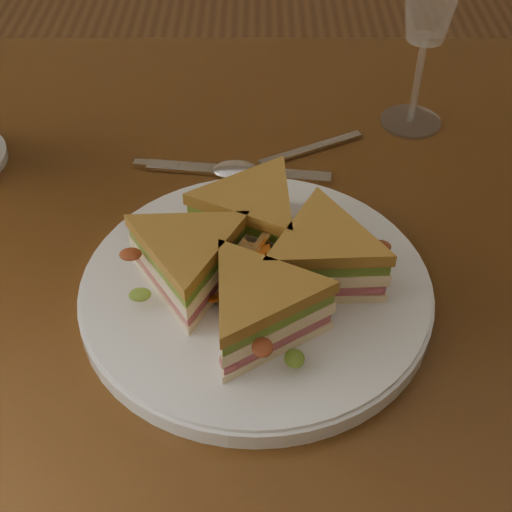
# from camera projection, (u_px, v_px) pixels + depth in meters

# --- Properties ---
(table) EXTENTS (1.20, 0.80, 0.75)m
(table) POSITION_uv_depth(u_px,v_px,m) (215.00, 292.00, 0.78)
(table) COLOR #371F0C
(table) RESTS_ON ground
(plate) EXTENTS (0.31, 0.31, 0.02)m
(plate) POSITION_uv_depth(u_px,v_px,m) (256.00, 291.00, 0.63)
(plate) COLOR silver
(plate) RESTS_ON table
(sandwich_wedges) EXTENTS (0.24, 0.24, 0.06)m
(sandwich_wedges) POSITION_uv_depth(u_px,v_px,m) (256.00, 260.00, 0.60)
(sandwich_wedges) COLOR #FFEABC
(sandwich_wedges) RESTS_ON plate
(crisps_mound) EXTENTS (0.09, 0.09, 0.05)m
(crisps_mound) POSITION_uv_depth(u_px,v_px,m) (256.00, 264.00, 0.61)
(crisps_mound) COLOR orange
(crisps_mound) RESTS_ON plate
(spoon) EXTENTS (0.17, 0.10, 0.01)m
(spoon) POSITION_uv_depth(u_px,v_px,m) (254.00, 165.00, 0.77)
(spoon) COLOR silver
(spoon) RESTS_ON table
(knife) EXTENTS (0.22, 0.04, 0.00)m
(knife) POSITION_uv_depth(u_px,v_px,m) (225.00, 171.00, 0.77)
(knife) COLOR silver
(knife) RESTS_ON table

